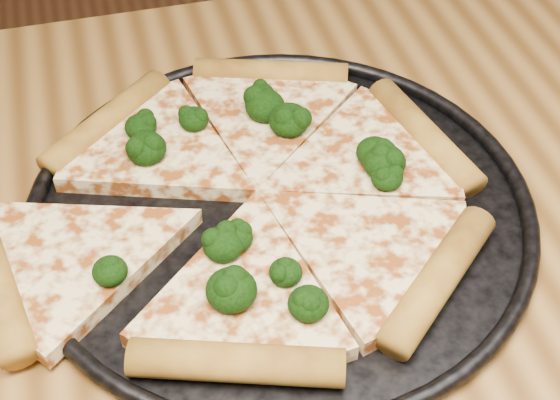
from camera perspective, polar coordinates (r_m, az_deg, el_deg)
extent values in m
cube|color=brown|center=(0.58, 0.46, -11.23)|extent=(1.20, 0.90, 0.04)
cylinder|color=black|center=(0.64, 0.00, -0.82)|extent=(0.39, 0.39, 0.01)
torus|color=black|center=(0.64, 0.00, -0.38)|extent=(0.40, 0.40, 0.01)
cylinder|color=#A87A2A|center=(0.70, 10.17, 4.54)|extent=(0.06, 0.14, 0.03)
cylinder|color=#A87A2A|center=(0.76, -0.65, 8.92)|extent=(0.14, 0.07, 0.03)
cylinder|color=#A87A2A|center=(0.72, -12.13, 5.41)|extent=(0.12, 0.11, 0.03)
cylinder|color=#A87A2A|center=(0.54, -3.11, -11.40)|extent=(0.14, 0.07, 0.03)
cylinder|color=#A87A2A|center=(0.59, 11.13, -5.50)|extent=(0.12, 0.11, 0.03)
ellipsoid|color=black|center=(0.56, -3.46, -6.37)|extent=(0.04, 0.04, 0.03)
ellipsoid|color=black|center=(0.55, 2.02, -7.33)|extent=(0.03, 0.03, 0.02)
ellipsoid|color=black|center=(0.70, -1.07, 6.68)|extent=(0.03, 0.03, 0.03)
ellipsoid|color=black|center=(0.58, -4.04, -3.15)|extent=(0.03, 0.03, 0.02)
ellipsoid|color=black|center=(0.72, -1.37, 7.50)|extent=(0.02, 0.02, 0.02)
ellipsoid|color=black|center=(0.67, -9.44, 3.62)|extent=(0.03, 0.03, 0.02)
ellipsoid|color=black|center=(0.68, 0.64, 5.67)|extent=(0.03, 0.03, 0.03)
ellipsoid|color=black|center=(0.69, -6.12, 5.71)|extent=(0.03, 0.03, 0.02)
ellipsoid|color=black|center=(0.58, -11.94, -4.94)|extent=(0.03, 0.03, 0.02)
ellipsoid|color=black|center=(0.69, -9.82, 5.11)|extent=(0.03, 0.03, 0.02)
ellipsoid|color=black|center=(0.64, 7.57, 1.62)|extent=(0.03, 0.03, 0.02)
ellipsoid|color=black|center=(0.70, -1.14, 6.87)|extent=(0.03, 0.03, 0.02)
ellipsoid|color=black|center=(0.66, 6.73, 3.37)|extent=(0.03, 0.03, 0.02)
ellipsoid|color=black|center=(0.65, 7.39, 2.67)|extent=(0.03, 0.03, 0.03)
ellipsoid|color=black|center=(0.59, -3.15, -2.67)|extent=(0.03, 0.03, 0.02)
ellipsoid|color=black|center=(0.57, 0.40, -5.13)|extent=(0.02, 0.02, 0.02)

